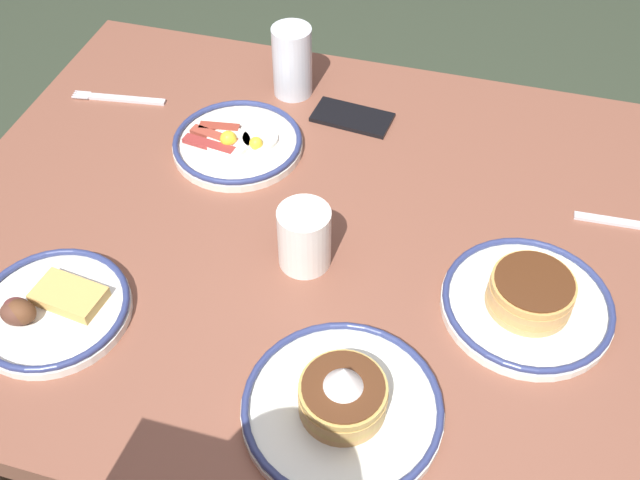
{
  "coord_description": "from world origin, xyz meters",
  "views": [
    {
      "loc": [
        -0.17,
        0.77,
        1.56
      ],
      "look_at": [
        0.04,
        0.05,
        0.75
      ],
      "focal_mm": 41.13,
      "sensor_mm": 36.0,
      "label": 1
    }
  ],
  "objects_px": {
    "plate_far_companion": "(528,300)",
    "fork_near": "(118,98)",
    "plate_center_pancakes": "(342,404)",
    "drinking_glass": "(292,65)",
    "coffee_mug": "(304,235)",
    "plate_near_main": "(237,143)",
    "cell_phone": "(352,117)",
    "plate_far_side": "(49,309)"
  },
  "relations": [
    {
      "from": "plate_far_companion",
      "to": "fork_near",
      "type": "xyz_separation_m",
      "value": [
        0.79,
        -0.3,
        -0.02
      ]
    },
    {
      "from": "plate_center_pancakes",
      "to": "drinking_glass",
      "type": "relative_size",
      "value": 1.91
    },
    {
      "from": "plate_center_pancakes",
      "to": "coffee_mug",
      "type": "bearing_deg",
      "value": -63.25
    },
    {
      "from": "plate_near_main",
      "to": "cell_phone",
      "type": "height_order",
      "value": "plate_near_main"
    },
    {
      "from": "plate_center_pancakes",
      "to": "plate_far_side",
      "type": "height_order",
      "value": "plate_center_pancakes"
    },
    {
      "from": "cell_phone",
      "to": "fork_near",
      "type": "bearing_deg",
      "value": 13.96
    },
    {
      "from": "plate_far_side",
      "to": "drinking_glass",
      "type": "relative_size",
      "value": 1.62
    },
    {
      "from": "plate_center_pancakes",
      "to": "drinking_glass",
      "type": "xyz_separation_m",
      "value": [
        0.26,
        -0.64,
        0.04
      ]
    },
    {
      "from": "drinking_glass",
      "to": "fork_near",
      "type": "height_order",
      "value": "drinking_glass"
    },
    {
      "from": "drinking_glass",
      "to": "fork_near",
      "type": "bearing_deg",
      "value": 20.18
    },
    {
      "from": "drinking_glass",
      "to": "cell_phone",
      "type": "relative_size",
      "value": 0.94
    },
    {
      "from": "plate_far_side",
      "to": "fork_near",
      "type": "xyz_separation_m",
      "value": [
        0.14,
        -0.49,
        -0.01
      ]
    },
    {
      "from": "plate_center_pancakes",
      "to": "drinking_glass",
      "type": "height_order",
      "value": "drinking_glass"
    },
    {
      "from": "plate_center_pancakes",
      "to": "cell_phone",
      "type": "height_order",
      "value": "plate_center_pancakes"
    },
    {
      "from": "plate_center_pancakes",
      "to": "drinking_glass",
      "type": "distance_m",
      "value": 0.7
    },
    {
      "from": "cell_phone",
      "to": "drinking_glass",
      "type": "bearing_deg",
      "value": -15.89
    },
    {
      "from": "cell_phone",
      "to": "plate_far_side",
      "type": "bearing_deg",
      "value": 67.1
    },
    {
      "from": "plate_near_main",
      "to": "plate_center_pancakes",
      "type": "xyz_separation_m",
      "value": [
        -0.31,
        0.46,
        0.01
      ]
    },
    {
      "from": "coffee_mug",
      "to": "fork_near",
      "type": "distance_m",
      "value": 0.54
    },
    {
      "from": "plate_far_companion",
      "to": "cell_phone",
      "type": "relative_size",
      "value": 1.7
    },
    {
      "from": "plate_center_pancakes",
      "to": "cell_phone",
      "type": "relative_size",
      "value": 1.8
    },
    {
      "from": "plate_center_pancakes",
      "to": "fork_near",
      "type": "xyz_separation_m",
      "value": [
        0.58,
        -0.53,
        -0.02
      ]
    },
    {
      "from": "plate_far_side",
      "to": "cell_phone",
      "type": "height_order",
      "value": "plate_far_side"
    },
    {
      "from": "plate_center_pancakes",
      "to": "plate_far_side",
      "type": "xyz_separation_m",
      "value": [
        0.44,
        -0.04,
        -0.01
      ]
    },
    {
      "from": "plate_far_companion",
      "to": "plate_center_pancakes",
      "type": "bearing_deg",
      "value": 47.63
    },
    {
      "from": "plate_near_main",
      "to": "fork_near",
      "type": "bearing_deg",
      "value": -15.4
    },
    {
      "from": "plate_center_pancakes",
      "to": "plate_far_companion",
      "type": "relative_size",
      "value": 1.06
    },
    {
      "from": "drinking_glass",
      "to": "cell_phone",
      "type": "height_order",
      "value": "drinking_glass"
    },
    {
      "from": "plate_far_side",
      "to": "coffee_mug",
      "type": "xyz_separation_m",
      "value": [
        -0.32,
        -0.2,
        0.04
      ]
    },
    {
      "from": "plate_near_main",
      "to": "coffee_mug",
      "type": "bearing_deg",
      "value": 130.96
    },
    {
      "from": "plate_far_companion",
      "to": "coffee_mug",
      "type": "distance_m",
      "value": 0.33
    },
    {
      "from": "plate_far_companion",
      "to": "coffee_mug",
      "type": "relative_size",
      "value": 2.16
    },
    {
      "from": "plate_far_side",
      "to": "fork_near",
      "type": "distance_m",
      "value": 0.51
    },
    {
      "from": "plate_center_pancakes",
      "to": "drinking_glass",
      "type": "bearing_deg",
      "value": -67.72
    },
    {
      "from": "plate_near_main",
      "to": "coffee_mug",
      "type": "height_order",
      "value": "coffee_mug"
    },
    {
      "from": "coffee_mug",
      "to": "plate_far_side",
      "type": "bearing_deg",
      "value": 32.37
    },
    {
      "from": "plate_near_main",
      "to": "plate_far_companion",
      "type": "distance_m",
      "value": 0.57
    },
    {
      "from": "plate_near_main",
      "to": "plate_far_companion",
      "type": "height_order",
      "value": "plate_far_companion"
    },
    {
      "from": "plate_center_pancakes",
      "to": "plate_far_side",
      "type": "distance_m",
      "value": 0.44
    },
    {
      "from": "plate_far_companion",
      "to": "coffee_mug",
      "type": "bearing_deg",
      "value": -1.14
    },
    {
      "from": "plate_far_companion",
      "to": "drinking_glass",
      "type": "bearing_deg",
      "value": -40.85
    },
    {
      "from": "plate_far_companion",
      "to": "drinking_glass",
      "type": "distance_m",
      "value": 0.63
    }
  ]
}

